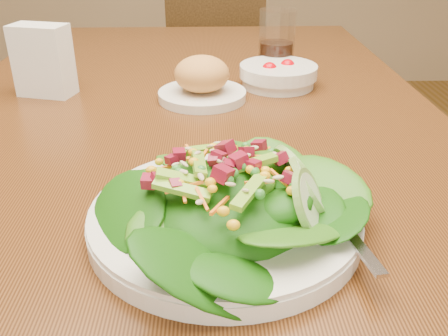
{
  "coord_description": "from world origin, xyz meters",
  "views": [
    {
      "loc": [
        0.04,
        -0.85,
        1.07
      ],
      "look_at": [
        0.05,
        -0.37,
        0.81
      ],
      "focal_mm": 40.0,
      "sensor_mm": 36.0,
      "label": 1
    }
  ],
  "objects": [
    {
      "name": "dining_table",
      "position": [
        0.0,
        0.0,
        0.65
      ],
      "size": [
        0.9,
        1.4,
        0.75
      ],
      "color": "brown",
      "rests_on": "ground_plane"
    },
    {
      "name": "chair_far",
      "position": [
        0.07,
        1.06,
        0.42
      ],
      "size": [
        0.39,
        0.4,
        0.8
      ],
      "rotation": [
        0.0,
        0.0,
        3.08
      ],
      "color": "#4B3114",
      "rests_on": "ground_plane"
    },
    {
      "name": "salad_plate",
      "position": [
        0.06,
        -0.39,
        0.78
      ],
      "size": [
        0.3,
        0.3,
        0.09
      ],
      "rotation": [
        0.0,
        0.0,
        0.21
      ],
      "color": "silver",
      "rests_on": "dining_table"
    },
    {
      "name": "bread_plate",
      "position": [
        0.03,
        0.04,
        0.78
      ],
      "size": [
        0.16,
        0.16,
        0.08
      ],
      "color": "silver",
      "rests_on": "dining_table"
    },
    {
      "name": "tomato_bowl",
      "position": [
        0.18,
        0.11,
        0.77
      ],
      "size": [
        0.15,
        0.15,
        0.05
      ],
      "color": "silver",
      "rests_on": "dining_table"
    },
    {
      "name": "drinking_glass",
      "position": [
        0.18,
        0.2,
        0.81
      ],
      "size": [
        0.08,
        0.08,
        0.13
      ],
      "color": "silver",
      "rests_on": "dining_table"
    },
    {
      "name": "napkin_holder",
      "position": [
        -0.27,
        0.08,
        0.82
      ],
      "size": [
        0.11,
        0.08,
        0.13
      ],
      "rotation": [
        0.0,
        0.0,
        -0.27
      ],
      "color": "white",
      "rests_on": "dining_table"
    }
  ]
}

